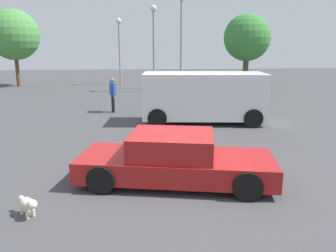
{
  "coord_description": "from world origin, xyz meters",
  "views": [
    {
      "loc": [
        -0.94,
        -7.5,
        3.18
      ],
      "look_at": [
        -0.04,
        1.95,
        0.9
      ],
      "focal_mm": 35.77,
      "sensor_mm": 36.0,
      "label": 1
    }
  ],
  "objects_px": {
    "light_post_mid": "(181,27)",
    "light_post_far": "(119,39)",
    "sedan_foreground": "(175,160)",
    "pedestrian": "(113,92)",
    "dog": "(28,204)",
    "light_post_near": "(154,33)",
    "van_white": "(204,96)"
  },
  "relations": [
    {
      "from": "light_post_mid",
      "to": "light_post_far",
      "type": "height_order",
      "value": "light_post_mid"
    },
    {
      "from": "sedan_foreground",
      "to": "light_post_mid",
      "type": "bearing_deg",
      "value": 93.72
    },
    {
      "from": "pedestrian",
      "to": "light_post_far",
      "type": "xyz_separation_m",
      "value": [
        -0.14,
        11.92,
        2.72
      ]
    },
    {
      "from": "dog",
      "to": "pedestrian",
      "type": "xyz_separation_m",
      "value": [
        0.96,
        10.32,
        0.75
      ]
    },
    {
      "from": "dog",
      "to": "light_post_near",
      "type": "distance_m",
      "value": 18.46
    },
    {
      "from": "sedan_foreground",
      "to": "pedestrian",
      "type": "height_order",
      "value": "pedestrian"
    },
    {
      "from": "pedestrian",
      "to": "light_post_far",
      "type": "height_order",
      "value": "light_post_far"
    },
    {
      "from": "sedan_foreground",
      "to": "pedestrian",
      "type": "xyz_separation_m",
      "value": [
        -2.02,
        8.92,
        0.45
      ]
    },
    {
      "from": "van_white",
      "to": "pedestrian",
      "type": "distance_m",
      "value": 4.76
    },
    {
      "from": "dog",
      "to": "van_white",
      "type": "xyz_separation_m",
      "value": [
        4.91,
        7.67,
        0.88
      ]
    },
    {
      "from": "dog",
      "to": "pedestrian",
      "type": "bearing_deg",
      "value": 133.22
    },
    {
      "from": "dog",
      "to": "light_post_far",
      "type": "xyz_separation_m",
      "value": [
        0.81,
        22.24,
        3.47
      ]
    },
    {
      "from": "dog",
      "to": "van_white",
      "type": "distance_m",
      "value": 9.15
    },
    {
      "from": "sedan_foreground",
      "to": "light_post_near",
      "type": "relative_size",
      "value": 0.82
    },
    {
      "from": "van_white",
      "to": "light_post_far",
      "type": "distance_m",
      "value": 15.36
    },
    {
      "from": "sedan_foreground",
      "to": "light_post_mid",
      "type": "relative_size",
      "value": 0.71
    },
    {
      "from": "light_post_near",
      "to": "light_post_mid",
      "type": "relative_size",
      "value": 0.87
    },
    {
      "from": "light_post_far",
      "to": "pedestrian",
      "type": "bearing_deg",
      "value": -89.31
    },
    {
      "from": "sedan_foreground",
      "to": "light_post_near",
      "type": "xyz_separation_m",
      "value": [
        0.4,
        16.35,
        3.48
      ]
    },
    {
      "from": "light_post_near",
      "to": "light_post_far",
      "type": "height_order",
      "value": "light_post_near"
    },
    {
      "from": "dog",
      "to": "light_post_mid",
      "type": "xyz_separation_m",
      "value": [
        5.46,
        19.05,
        4.29
      ]
    },
    {
      "from": "light_post_far",
      "to": "dog",
      "type": "bearing_deg",
      "value": -92.09
    },
    {
      "from": "sedan_foreground",
      "to": "light_post_near",
      "type": "distance_m",
      "value": 16.72
    },
    {
      "from": "light_post_mid",
      "to": "light_post_far",
      "type": "xyz_separation_m",
      "value": [
        -4.65,
        3.18,
        -0.82
      ]
    },
    {
      "from": "van_white",
      "to": "light_post_mid",
      "type": "distance_m",
      "value": 11.9
    },
    {
      "from": "dog",
      "to": "light_post_far",
      "type": "relative_size",
      "value": 0.09
    },
    {
      "from": "sedan_foreground",
      "to": "dog",
      "type": "bearing_deg",
      "value": -143.08
    },
    {
      "from": "van_white",
      "to": "light_post_mid",
      "type": "height_order",
      "value": "light_post_mid"
    },
    {
      "from": "van_white",
      "to": "light_post_near",
      "type": "height_order",
      "value": "light_post_near"
    },
    {
      "from": "sedan_foreground",
      "to": "van_white",
      "type": "height_order",
      "value": "van_white"
    },
    {
      "from": "dog",
      "to": "pedestrian",
      "type": "relative_size",
      "value": 0.3
    },
    {
      "from": "dog",
      "to": "light_post_near",
      "type": "bearing_deg",
      "value": 127.74
    }
  ]
}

